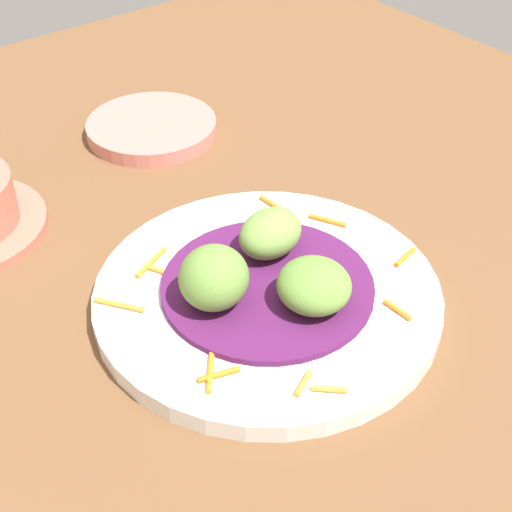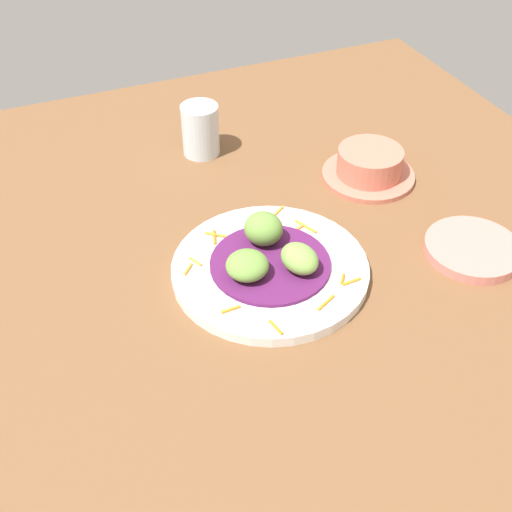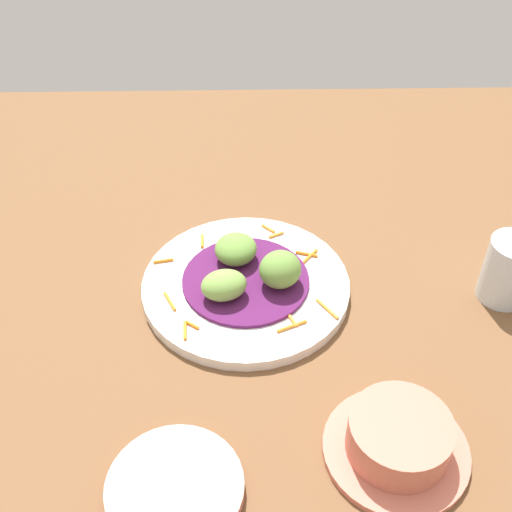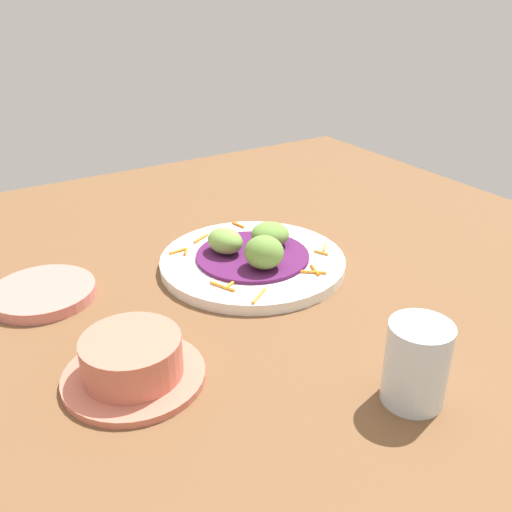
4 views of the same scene
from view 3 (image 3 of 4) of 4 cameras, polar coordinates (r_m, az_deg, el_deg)
name	(u,v)px [view 3 (image 3 of 4)]	position (r cm, az deg, el deg)	size (l,w,h in cm)	color
table_surface	(279,304)	(80.49, 2.09, -4.25)	(110.00, 110.00, 2.00)	brown
main_plate	(246,286)	(80.21, -0.91, -2.66)	(25.70, 25.70, 1.47)	white
cabbage_bed	(246,280)	(79.52, -0.91, -2.15)	(15.72, 15.72, 0.51)	#51194C
carrot_garnish	(254,281)	(79.43, -0.16, -2.27)	(22.61, 20.51, 0.40)	orange
guac_scoop_left	(224,285)	(76.14, -2.86, -2.60)	(4.27, 5.49, 3.42)	#759E47
guac_scoop_center	(277,269)	(77.34, 1.87, -1.20)	(5.21, 4.94, 4.43)	olive
guac_scoop_right	(236,249)	(80.96, -1.80, 0.61)	(5.43, 5.26, 3.32)	olive
side_plate_small	(175,489)	(64.12, -7.18, -19.73)	(12.96, 12.96, 1.44)	tan
terracotta_bowl	(398,440)	(66.07, 12.45, -15.59)	(14.41, 14.41, 4.88)	#C66B56
water_glass	(508,270)	(82.95, 21.43, -1.16)	(6.05, 6.05, 8.40)	silver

